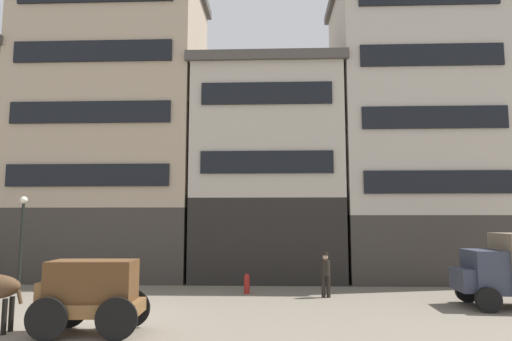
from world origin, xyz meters
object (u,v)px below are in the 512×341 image
streetlamp_curbside (22,230)px  fire_hydrant_curbside (247,283)px  pedestrian_officer (326,273)px  cargo_wagon (90,291)px

streetlamp_curbside → fire_hydrant_curbside: size_ratio=4.96×
pedestrian_officer → fire_hydrant_curbside: 3.39m
fire_hydrant_curbside → streetlamp_curbside: bearing=-178.4°
cargo_wagon → pedestrian_officer: bearing=39.7°
pedestrian_officer → fire_hydrant_curbside: pedestrian_officer is taller
cargo_wagon → fire_hydrant_curbside: cargo_wagon is taller
cargo_wagon → streetlamp_curbside: bearing=131.9°
pedestrian_officer → streetlamp_curbside: bearing=177.6°
pedestrian_officer → fire_hydrant_curbside: (-3.24, 0.81, -0.55)m
streetlamp_curbside → fire_hydrant_curbside: (9.73, 0.28, -2.24)m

